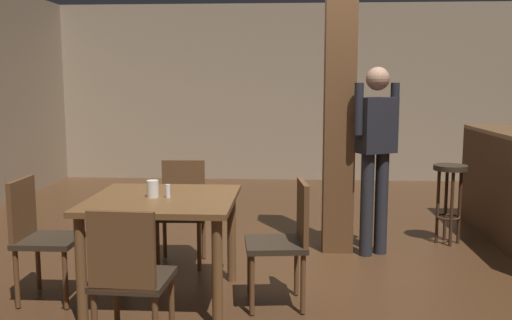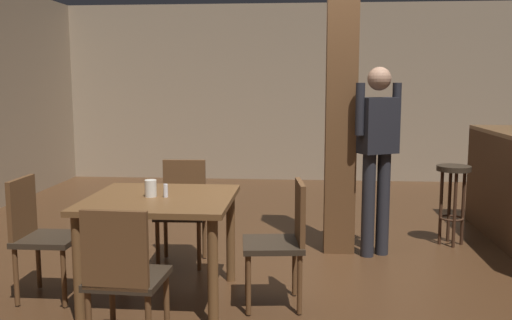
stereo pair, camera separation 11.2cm
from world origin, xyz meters
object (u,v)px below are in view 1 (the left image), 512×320
at_px(napkin_cup, 153,189).
at_px(salt_shaker, 168,191).
at_px(bar_stool_near, 450,186).
at_px(standing_person, 376,147).
at_px(dining_table, 163,213).
at_px(chair_east, 286,236).
at_px(chair_south, 129,274).
at_px(chair_north, 182,206).
at_px(chair_west, 39,233).

xyz_separation_m(napkin_cup, salt_shaker, (0.11, -0.01, -0.01)).
bearing_deg(bar_stool_near, standing_person, -152.49).
relative_size(dining_table, chair_east, 1.16).
relative_size(salt_shaker, standing_person, 0.06).
bearing_deg(chair_south, napkin_cup, 94.42).
distance_m(dining_table, napkin_cup, 0.19).
relative_size(dining_table, napkin_cup, 8.48).
height_order(chair_north, chair_east, same).
bearing_deg(standing_person, chair_north, -168.69).
xyz_separation_m(chair_north, salt_shaker, (0.08, -0.91, 0.31)).
relative_size(standing_person, bar_stool_near, 2.20).
height_order(chair_north, bar_stool_near, chair_north).
relative_size(chair_east, bar_stool_near, 1.14).
distance_m(dining_table, salt_shaker, 0.17).
xyz_separation_m(dining_table, napkin_cup, (-0.07, -0.01, 0.18)).
bearing_deg(napkin_cup, chair_north, 87.87).
xyz_separation_m(chair_north, chair_south, (0.03, -1.77, 0.00)).
bearing_deg(bar_stool_near, chair_north, -163.25).
relative_size(chair_east, chair_south, 1.00).
bearing_deg(chair_east, salt_shaker, 179.34).
bearing_deg(chair_east, chair_south, -136.17).
distance_m(napkin_cup, salt_shaker, 0.11).
distance_m(chair_east, napkin_cup, 1.01).
height_order(chair_north, napkin_cup, chair_north).
bearing_deg(chair_east, chair_west, -179.85).
height_order(salt_shaker, standing_person, standing_person).
distance_m(chair_west, napkin_cup, 0.90).
distance_m(chair_east, chair_south, 1.23).
height_order(napkin_cup, standing_person, standing_person).
relative_size(chair_south, salt_shaker, 9.34).
height_order(dining_table, bar_stool_near, bar_stool_near).
bearing_deg(napkin_cup, chair_south, -85.58).
height_order(chair_east, salt_shaker, chair_east).
relative_size(chair_north, chair_east, 1.00).
relative_size(chair_east, standing_person, 0.52).
xyz_separation_m(chair_south, salt_shaker, (0.04, 0.86, 0.31)).
bearing_deg(chair_west, chair_north, 46.56).
relative_size(chair_west, chair_east, 1.00).
bearing_deg(chair_south, chair_east, 43.83).
bearing_deg(salt_shaker, standing_person, 37.33).
relative_size(napkin_cup, standing_person, 0.07).
bearing_deg(dining_table, standing_person, 36.27).
height_order(dining_table, chair_east, chair_east).
relative_size(dining_table, chair_west, 1.16).
xyz_separation_m(salt_shaker, bar_stool_near, (2.43, 1.66, -0.25)).
bearing_deg(standing_person, napkin_cup, -144.61).
distance_m(chair_west, bar_stool_near, 3.77).
relative_size(dining_table, standing_person, 0.60).
bearing_deg(salt_shaker, chair_north, 94.87).
xyz_separation_m(chair_south, bar_stool_near, (2.47, 2.52, 0.07)).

